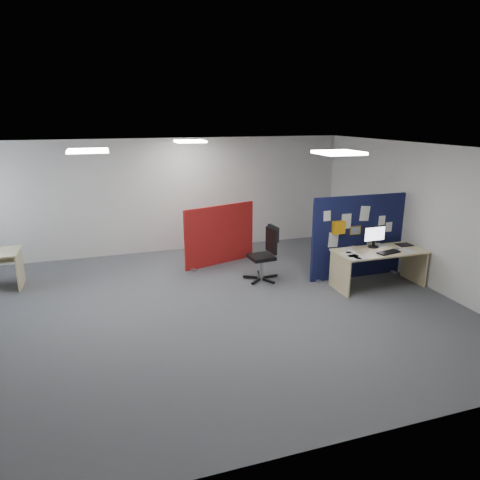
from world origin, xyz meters
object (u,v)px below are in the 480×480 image
object	(u,v)px
main_desk	(378,258)
navy_divider	(358,237)
monitor_main	(374,236)
red_divider	(220,235)
office_chair	(266,250)

from	to	relation	value
main_desk	navy_divider	bearing A→B (deg)	101.91
monitor_main	red_divider	size ratio (longest dim) A/B	0.29
office_chair	monitor_main	bearing A→B (deg)	-28.57
red_divider	main_desk	bearing A→B (deg)	-58.30
navy_divider	main_desk	xyz separation A→B (m)	(0.12, -0.55, -0.29)
main_desk	monitor_main	world-z (taller)	monitor_main
main_desk	office_chair	size ratio (longest dim) A/B	1.60
main_desk	office_chair	distance (m)	2.15
monitor_main	navy_divider	bearing A→B (deg)	105.10
navy_divider	red_divider	bearing A→B (deg)	146.01
red_divider	office_chair	xyz separation A→B (m)	(0.63, -1.21, -0.04)
monitor_main	office_chair	size ratio (longest dim) A/B	0.45
monitor_main	office_chair	bearing A→B (deg)	155.13
red_divider	office_chair	bearing A→B (deg)	-80.06
main_desk	office_chair	world-z (taller)	office_chair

